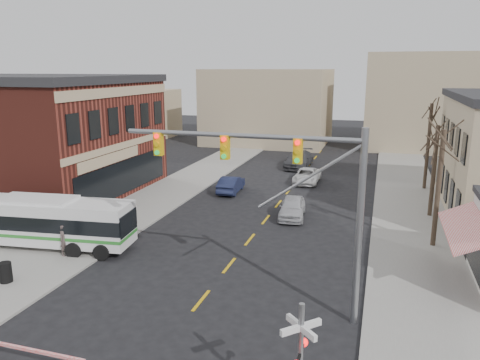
% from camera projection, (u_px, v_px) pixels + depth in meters
% --- Properties ---
extents(ground, '(160.00, 160.00, 0.00)m').
position_uv_depth(ground, '(183.00, 323.00, 19.07)').
color(ground, black).
rests_on(ground, ground).
extents(sidewalk_west, '(5.00, 60.00, 0.12)m').
position_uv_depth(sidewalk_west, '(176.00, 188.00, 40.35)').
color(sidewalk_west, gray).
rests_on(sidewalk_west, ground).
extents(sidewalk_east, '(5.00, 60.00, 0.12)m').
position_uv_depth(sidewalk_east, '(408.00, 207.00, 34.94)').
color(sidewalk_east, gray).
rests_on(sidewalk_east, ground).
extents(tree_east_a, '(0.28, 0.28, 6.75)m').
position_uv_depth(tree_east_a, '(438.00, 189.00, 26.42)').
color(tree_east_a, '#382B21').
rests_on(tree_east_a, sidewalk_east).
extents(tree_east_b, '(0.28, 0.28, 6.30)m').
position_uv_depth(tree_east_b, '(434.00, 171.00, 31.96)').
color(tree_east_b, '#382B21').
rests_on(tree_east_b, sidewalk_east).
extents(tree_east_c, '(0.28, 0.28, 7.20)m').
position_uv_depth(tree_east_c, '(428.00, 147.00, 39.24)').
color(tree_east_c, '#382B21').
rests_on(tree_east_c, sidewalk_east).
extents(transit_bus, '(11.19, 3.70, 2.83)m').
position_uv_depth(transit_bus, '(38.00, 221.00, 26.80)').
color(transit_bus, silver).
rests_on(transit_bus, ground).
extents(traffic_signal_mast, '(10.02, 0.30, 8.00)m').
position_uv_depth(traffic_signal_mast, '(291.00, 182.00, 18.59)').
color(traffic_signal_mast, gray).
rests_on(traffic_signal_mast, ground).
extents(trash_bin, '(0.60, 0.60, 0.98)m').
position_uv_depth(trash_bin, '(5.00, 272.00, 22.40)').
color(trash_bin, black).
rests_on(trash_bin, sidewalk_west).
extents(car_a, '(2.16, 4.41, 1.45)m').
position_uv_depth(car_a, '(292.00, 207.00, 32.45)').
color(car_a, '#ACACB1').
rests_on(car_a, ground).
extents(car_b, '(1.72, 4.28, 1.38)m').
position_uv_depth(car_b, '(231.00, 184.00, 39.05)').
color(car_b, '#161B37').
rests_on(car_b, ground).
extents(car_c, '(2.11, 4.58, 1.27)m').
position_uv_depth(car_c, '(307.00, 176.00, 42.32)').
color(car_c, silver).
rests_on(car_c, ground).
extents(car_d, '(2.44, 5.78, 1.66)m').
position_uv_depth(car_d, '(299.00, 159.00, 48.90)').
color(car_d, '#3B3C40').
rests_on(car_d, ground).
extents(pedestrian_near, '(0.57, 0.74, 1.80)m').
position_uv_depth(pedestrian_near, '(65.00, 240.00, 25.51)').
color(pedestrian_near, '#4D403E').
rests_on(pedestrian_near, sidewalk_west).
extents(pedestrian_far, '(1.09, 1.02, 1.78)m').
position_uv_depth(pedestrian_far, '(71.00, 215.00, 29.73)').
color(pedestrian_far, '#2E3A52').
rests_on(pedestrian_far, sidewalk_west).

